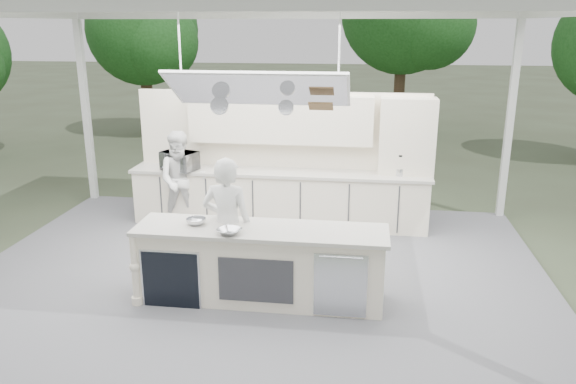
# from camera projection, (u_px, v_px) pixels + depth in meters

# --- Properties ---
(ground) EXTENTS (90.00, 90.00, 0.00)m
(ground) POSITION_uv_depth(u_px,v_px,m) (259.00, 276.00, 8.01)
(ground) COLOR #48563B
(ground) RESTS_ON ground
(stage_deck) EXTENTS (8.00, 6.00, 0.12)m
(stage_deck) POSITION_uv_depth(u_px,v_px,m) (259.00, 272.00, 8.00)
(stage_deck) COLOR #5C5B60
(stage_deck) RESTS_ON ground
(tent) EXTENTS (8.20, 6.20, 3.86)m
(tent) POSITION_uv_depth(u_px,v_px,m) (255.00, 2.00, 6.94)
(tent) COLOR white
(tent) RESTS_ON ground
(demo_island) EXTENTS (3.10, 0.79, 0.95)m
(demo_island) POSITION_uv_depth(u_px,v_px,m) (259.00, 264.00, 6.95)
(demo_island) COLOR white
(demo_island) RESTS_ON stage_deck
(back_counter) EXTENTS (5.08, 0.72, 0.95)m
(back_counter) POSITION_uv_depth(u_px,v_px,m) (279.00, 197.00, 9.64)
(back_counter) COLOR white
(back_counter) RESTS_ON stage_deck
(back_wall_unit) EXTENTS (5.05, 0.48, 2.25)m
(back_wall_unit) POSITION_uv_depth(u_px,v_px,m) (307.00, 140.00, 9.51)
(back_wall_unit) COLOR white
(back_wall_unit) RESTS_ON stage_deck
(tree_cluster) EXTENTS (19.55, 9.40, 5.85)m
(tree_cluster) POSITION_uv_depth(u_px,v_px,m) (314.00, 30.00, 16.36)
(tree_cluster) COLOR #473623
(tree_cluster) RESTS_ON ground
(head_chef) EXTENTS (0.69, 0.49, 1.77)m
(head_chef) POSITION_uv_depth(u_px,v_px,m) (227.00, 226.00, 7.09)
(head_chef) COLOR white
(head_chef) RESTS_ON stage_deck
(sous_chef) EXTENTS (0.94, 0.81, 1.66)m
(sous_chef) POSITION_uv_depth(u_px,v_px,m) (182.00, 180.00, 9.38)
(sous_chef) COLOR white
(sous_chef) RESTS_ON stage_deck
(toaster_oven) EXTENTS (0.68, 0.56, 0.32)m
(toaster_oven) POSITION_uv_depth(u_px,v_px,m) (179.00, 161.00, 9.49)
(toaster_oven) COLOR silver
(toaster_oven) RESTS_ON back_counter
(bowl_large) EXTENTS (0.36, 0.36, 0.07)m
(bowl_large) POSITION_uv_depth(u_px,v_px,m) (229.00, 231.00, 6.62)
(bowl_large) COLOR #B3B5BB
(bowl_large) RESTS_ON demo_island
(bowl_small) EXTENTS (0.27, 0.27, 0.08)m
(bowl_small) POSITION_uv_depth(u_px,v_px,m) (196.00, 221.00, 6.95)
(bowl_small) COLOR silver
(bowl_small) RESTS_ON demo_island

